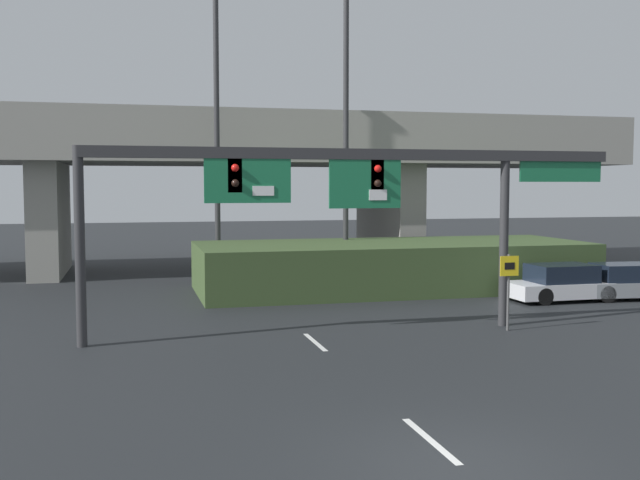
% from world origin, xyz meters
% --- Properties ---
extents(ground_plane, '(160.00, 160.00, 0.00)m').
position_xyz_m(ground_plane, '(0.00, 0.00, 0.00)').
color(ground_plane, black).
extents(lane_markings, '(0.14, 27.39, 0.01)m').
position_xyz_m(lane_markings, '(0.00, 13.49, 0.00)').
color(lane_markings, silver).
rests_on(lane_markings, ground).
extents(signal_gantry, '(16.15, 0.44, 5.45)m').
position_xyz_m(signal_gantry, '(1.14, 10.28, 4.45)').
color(signal_gantry, '#2D2D30').
rests_on(signal_gantry, ground).
extents(speed_limit_sign, '(0.60, 0.11, 2.32)m').
position_xyz_m(speed_limit_sign, '(6.05, 9.50, 1.51)').
color(speed_limit_sign, '#4C4C4C').
rests_on(speed_limit_sign, ground).
extents(highway_light_pole_near, '(0.70, 0.36, 12.97)m').
position_xyz_m(highway_light_pole_near, '(-1.27, 21.96, 6.86)').
color(highway_light_pole_near, '#2D2D30').
rests_on(highway_light_pole_near, ground).
extents(highway_light_pole_far, '(0.70, 0.36, 13.22)m').
position_xyz_m(highway_light_pole_far, '(4.26, 20.98, 6.98)').
color(highway_light_pole_far, '#2D2D30').
rests_on(highway_light_pole_far, ground).
extents(overpass_bridge, '(41.54, 9.36, 7.94)m').
position_xyz_m(overpass_bridge, '(0.00, 28.15, 5.74)').
color(overpass_bridge, gray).
rests_on(overpass_bridge, ground).
extents(grass_embankment, '(16.26, 6.06, 1.99)m').
position_xyz_m(grass_embankment, '(5.69, 18.82, 0.99)').
color(grass_embankment, '#384C28').
rests_on(grass_embankment, ground).
extents(parked_sedan_near_right, '(4.51, 1.91, 1.39)m').
position_xyz_m(parked_sedan_near_right, '(11.00, 14.35, 0.65)').
color(parked_sedan_near_right, silver).
rests_on(parked_sedan_near_right, ground).
extents(parked_sedan_mid_right, '(4.61, 2.18, 1.36)m').
position_xyz_m(parked_sedan_mid_right, '(13.67, 14.13, 0.63)').
color(parked_sedan_mid_right, gray).
rests_on(parked_sedan_mid_right, ground).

